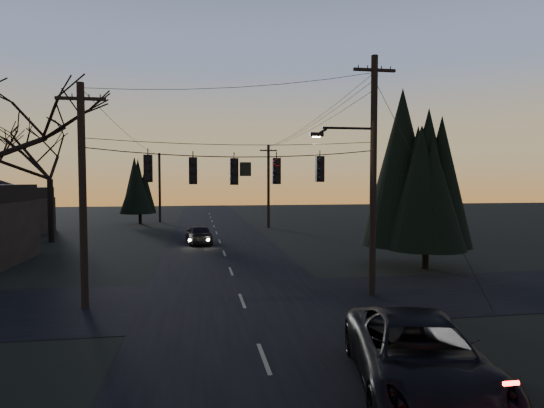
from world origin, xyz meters
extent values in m
cube|color=black|center=(0.00, 20.00, 0.01)|extent=(8.00, 120.00, 0.02)
cube|color=black|center=(0.00, 10.00, 0.01)|extent=(60.00, 7.00, 0.02)
cylinder|color=black|center=(-0.25, 10.00, 6.10)|extent=(11.50, 0.04, 0.04)
cylinder|color=black|center=(10.64, 15.11, 0.80)|extent=(0.36, 0.36, 1.60)
cone|color=black|center=(10.64, 15.11, 5.01)|extent=(4.97, 4.97, 7.62)
cylinder|color=black|center=(-13.07, 29.84, 2.48)|extent=(0.44, 0.44, 4.96)
cylinder|color=black|center=(-8.01, 44.13, 0.80)|extent=(0.36, 0.36, 1.60)
cone|color=black|center=(-8.01, 44.13, 3.86)|extent=(3.85, 3.85, 5.33)
imported|color=black|center=(3.20, 1.45, 0.84)|extent=(4.03, 6.53, 1.69)
imported|color=black|center=(-1.62, 26.94, 0.74)|extent=(2.21, 4.52, 1.48)
camera|label=1|loc=(-1.77, -7.99, 4.87)|focal=30.00mm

